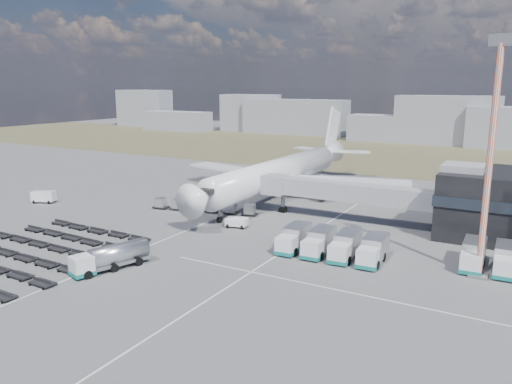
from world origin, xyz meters
The scene contains 14 objects.
ground centered at (0.00, 0.00, 0.00)m, with size 420.00×420.00×0.00m, color #565659.
grass_strip centered at (0.00, 110.00, 0.01)m, with size 420.00×90.00×0.01m, color brown.
lane_markings centered at (9.77, 3.00, 0.01)m, with size 47.12×110.00×0.01m.
jet_bridge centered at (15.90, 20.42, 5.05)m, with size 30.30×3.80×7.05m.
airliner centered at (0.00, 32.38, 5.29)m, with size 51.59×64.53×17.62m.
skyline centered at (-6.56, 150.53, 7.49)m, with size 319.49×26.72×19.86m.
fuel_tanker centered at (0.13, -15.91, 1.61)m, with size 5.48×10.25×3.22m.
pushback_tug centered at (4.00, 8.00, 0.78)m, with size 3.50×1.97×1.55m, color white.
utility_van centered at (-38.20, 4.02, 1.16)m, with size 4.37×1.97×2.32m, color white.
catering_truck centered at (2.86, 41.77, 1.27)m, with size 3.18×5.73×2.48m.
service_trucks_near centered at (22.50, 2.63, 1.67)m, with size 14.16×8.22×3.08m.
uld_row centered at (-6.44, 13.57, 1.11)m, with size 20.25×6.15×1.85m.
baggage_dollies centered at (-14.39, -17.09, 0.39)m, with size 26.26×24.78×0.78m.
floodlight_mast centered at (40.76, 4.35, 14.18)m, with size 2.68×2.19×28.30m.
Camera 1 is at (45.31, -58.64, 22.85)m, focal length 35.00 mm.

